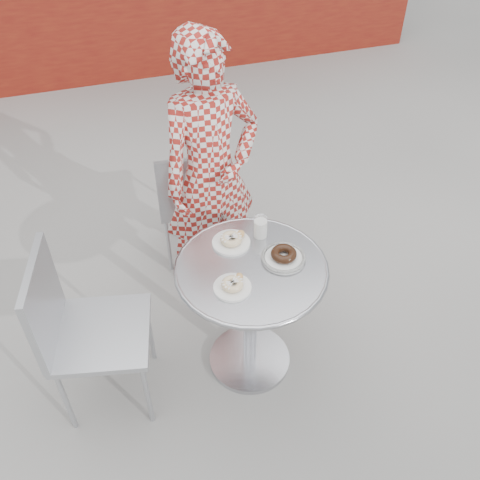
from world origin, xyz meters
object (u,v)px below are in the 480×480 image
object	(u,v)px
chair_far	(192,220)
plate_near	(233,285)
plate_far	(232,240)
plate_checker	(284,256)
chair_left	(105,358)
milk_cup	(260,228)
bistro_table	(251,293)
seated_person	(211,175)

from	to	relation	value
chair_far	plate_near	world-z (taller)	chair_far
plate_far	plate_checker	world-z (taller)	plate_checker
chair_left	milk_cup	bearing A→B (deg)	-67.42
chair_left	milk_cup	distance (m)	0.99
bistro_table	plate_far	xyz separation A→B (m)	(-0.04, 0.18, 0.20)
plate_checker	plate_near	bearing A→B (deg)	-159.86
chair_far	plate_near	bearing A→B (deg)	94.09
plate_checker	bistro_table	bearing A→B (deg)	-178.52
chair_left	plate_near	xyz separation A→B (m)	(0.61, -0.14, 0.46)
chair_left	plate_near	world-z (taller)	chair_left
chair_left	plate_near	bearing A→B (deg)	-90.23
chair_far	seated_person	size ratio (longest dim) A/B	0.53
chair_far	plate_checker	distance (m)	1.09
bistro_table	milk_cup	distance (m)	0.32
plate_checker	milk_cup	size ratio (longest dim) A/B	1.88
chair_left	plate_far	distance (m)	0.84
seated_person	plate_far	bearing A→B (deg)	-107.98
bistro_table	chair_left	world-z (taller)	chair_left
chair_far	seated_person	xyz separation A→B (m)	(0.06, -0.29, 0.53)
chair_left	plate_checker	world-z (taller)	chair_left
seated_person	plate_near	xyz separation A→B (m)	(-0.11, -0.76, -0.05)
bistro_table	plate_checker	size ratio (longest dim) A/B	3.47
bistro_table	plate_far	bearing A→B (deg)	102.04
milk_cup	plate_checker	bearing A→B (deg)	-75.44
seated_person	plate_near	size ratio (longest dim) A/B	9.33
plate_near	milk_cup	size ratio (longest dim) A/B	1.52
chair_far	plate_checker	world-z (taller)	chair_far
chair_left	plate_near	size ratio (longest dim) A/B	5.48
bistro_table	milk_cup	size ratio (longest dim) A/B	6.52
seated_person	plate_near	distance (m)	0.77
seated_person	milk_cup	world-z (taller)	seated_person
chair_left	plate_near	distance (m)	0.78
plate_checker	chair_far	bearing A→B (deg)	103.53
bistro_table	plate_far	distance (m)	0.27
bistro_table	plate_near	world-z (taller)	plate_near
chair_left	bistro_table	bearing A→B (deg)	-80.70
bistro_table	milk_cup	xyz separation A→B (m)	(0.11, 0.19, 0.23)
plate_far	plate_near	world-z (taller)	plate_far
plate_far	bistro_table	bearing A→B (deg)	-77.96
plate_near	bistro_table	bearing A→B (deg)	39.32
plate_far	plate_checker	xyz separation A→B (m)	(0.20, -0.18, -0.00)
chair_far	plate_far	distance (m)	0.92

